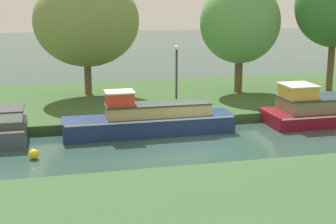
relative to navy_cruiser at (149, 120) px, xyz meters
name	(u,v)px	position (x,y,z in m)	size (l,w,h in m)	color
ground_plane	(198,139)	(1.77, -1.20, -0.61)	(120.00, 120.00, 0.00)	#2B473F
riverbank_far	(160,99)	(1.77, 5.80, -0.41)	(72.00, 10.00, 0.40)	#345528
navy_cruiser	(149,120)	(0.00, 0.00, 0.00)	(7.11, 1.53, 1.89)	navy
willow_tree_left	(87,21)	(-1.94, 6.59, 3.73)	(5.47, 4.42, 6.31)	brown
willow_tree_centre	(240,23)	(6.24, 5.84, 3.59)	(4.47, 3.45, 6.04)	brown
lamp_post	(177,69)	(1.84, 2.60, 1.67)	(0.24, 0.24, 3.01)	#333338
channel_buoy	(34,154)	(-4.64, -2.22, -0.43)	(0.37, 0.37, 0.37)	yellow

